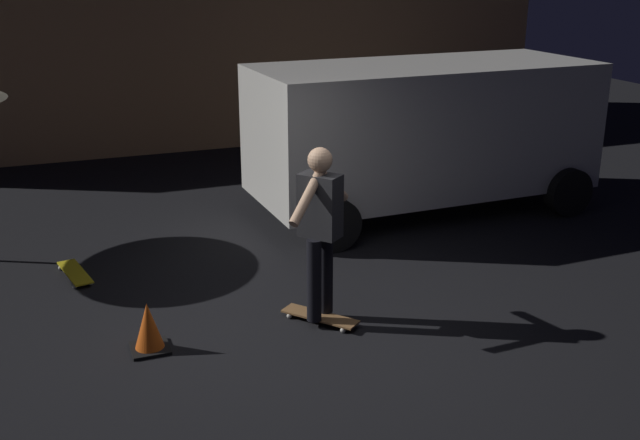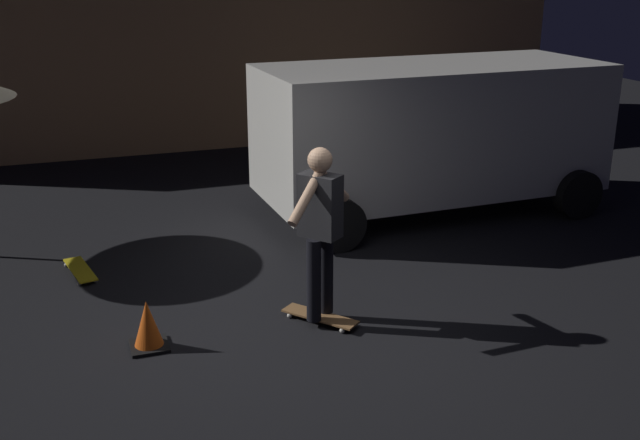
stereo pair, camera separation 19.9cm
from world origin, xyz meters
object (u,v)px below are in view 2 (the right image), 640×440
skateboard_spare (80,270)px  skater (320,221)px  skateboard_ridden (320,317)px  traffic_cone (148,326)px  parked_van (431,129)px

skateboard_spare → skater: skater is taller
skateboard_spare → skater: 3.09m
skateboard_ridden → skateboard_spare: bearing=137.3°
traffic_cone → skateboard_ridden: bearing=-1.0°
skateboard_ridden → traffic_cone: bearing=179.0°
skateboard_ridden → skater: skater is taller
parked_van → traffic_cone: (-4.20, -2.76, -0.95)m
parked_van → skateboard_spare: parked_van is taller
skateboard_ridden → skateboard_spare: same height
skateboard_ridden → skater: (0.00, 0.00, 0.98)m
skater → skateboard_spare: bearing=137.3°
skateboard_spare → traffic_cone: 2.03m
parked_van → skateboard_spare: bearing=-170.3°
skater → skateboard_ridden: bearing=-90.0°
skater → traffic_cone: size_ratio=3.63×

